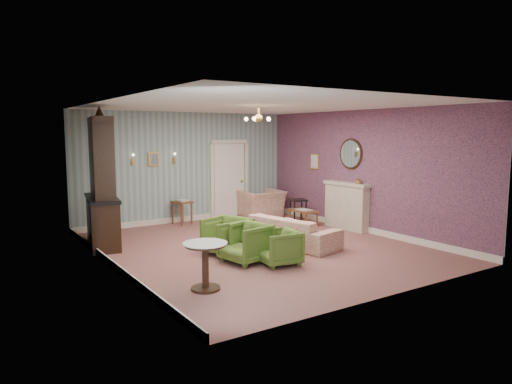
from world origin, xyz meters
TOP-DOWN VIEW (x-y plane):
  - floor at (0.00, 0.00)m, footprint 7.00×7.00m
  - ceiling at (0.00, 0.00)m, footprint 7.00×7.00m
  - wall_back at (0.00, 3.50)m, footprint 6.00×0.00m
  - wall_front at (0.00, -3.50)m, footprint 6.00×0.00m
  - wall_left at (-3.00, 0.00)m, footprint 0.00×7.00m
  - wall_right at (3.00, 0.00)m, footprint 0.00×7.00m
  - wall_right_floral at (2.98, 0.00)m, footprint 0.00×7.00m
  - door at (1.30, 3.46)m, footprint 1.12×0.12m
  - olive_chair_a at (-0.42, -1.29)m, footprint 0.73×0.77m
  - olive_chair_b at (-0.83, -0.82)m, footprint 0.85×0.89m
  - olive_chair_c at (-0.82, -0.14)m, footprint 0.95×0.98m
  - sofa_chintz at (0.65, -0.23)m, footprint 1.10×2.22m
  - wingback_chair at (2.07, 2.99)m, footprint 1.15×0.75m
  - dresser at (-2.65, 1.91)m, footprint 0.88×1.78m
  - fireplace at (2.86, 0.40)m, footprint 0.30×1.40m
  - mantel_vase at (2.84, 0.00)m, footprint 0.15×0.15m
  - oval_mirror at (2.96, 0.40)m, footprint 0.04×0.76m
  - framed_print at (2.97, 1.75)m, footprint 0.04×0.34m
  - coffee_table at (2.28, 1.35)m, footprint 0.45×0.80m
  - side_table_black at (2.44, 1.77)m, footprint 0.51×0.51m
  - pedestal_table at (-2.14, -1.80)m, footprint 0.76×0.76m
  - nesting_table at (-0.29, 3.15)m, footprint 0.49×0.58m
  - gilt_mirror_back at (-0.90, 3.46)m, footprint 0.28×0.06m
  - sconce_left at (-1.45, 3.44)m, footprint 0.16×0.12m
  - sconce_right at (-0.35, 3.44)m, footprint 0.16×0.12m
  - chandelier at (0.00, 0.00)m, footprint 0.56×0.56m
  - burgundy_cushion at (2.02, 2.84)m, footprint 0.41×0.28m

SIDE VIEW (x-z plane):
  - floor at x=0.00m, z-range 0.00..0.00m
  - coffee_table at x=2.28m, z-range 0.00..0.40m
  - side_table_black at x=2.44m, z-range 0.00..0.61m
  - nesting_table at x=-0.29m, z-range 0.00..0.66m
  - olive_chair_a at x=-0.42m, z-range 0.00..0.70m
  - pedestal_table at x=-2.14m, z-range 0.00..0.73m
  - olive_chair_b at x=-0.83m, z-range 0.00..0.79m
  - olive_chair_c at x=-0.82m, z-range 0.00..0.79m
  - sofa_chintz at x=0.65m, z-range 0.00..0.83m
  - burgundy_cushion at x=2.02m, z-range 0.28..0.68m
  - wingback_chair at x=2.07m, z-range 0.00..1.00m
  - fireplace at x=2.86m, z-range 0.00..1.16m
  - door at x=1.30m, z-range 0.00..2.16m
  - mantel_vase at x=2.84m, z-range 1.16..1.31m
  - dresser at x=-2.65m, z-range 0.00..2.84m
  - wall_back at x=0.00m, z-range -1.55..4.45m
  - wall_front at x=0.00m, z-range -1.55..4.45m
  - wall_left at x=-3.00m, z-range -2.05..4.95m
  - wall_right at x=3.00m, z-range -2.05..4.95m
  - wall_right_floral at x=2.98m, z-range -2.05..4.95m
  - framed_print at x=2.97m, z-range 1.39..1.81m
  - gilt_mirror_back at x=-0.90m, z-range 1.52..1.88m
  - sconce_left at x=-1.45m, z-range 1.55..1.85m
  - sconce_right at x=-0.35m, z-range 1.55..1.85m
  - oval_mirror at x=2.96m, z-range 1.43..2.27m
  - chandelier at x=0.00m, z-range 2.45..2.81m
  - ceiling at x=0.00m, z-range 2.90..2.90m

